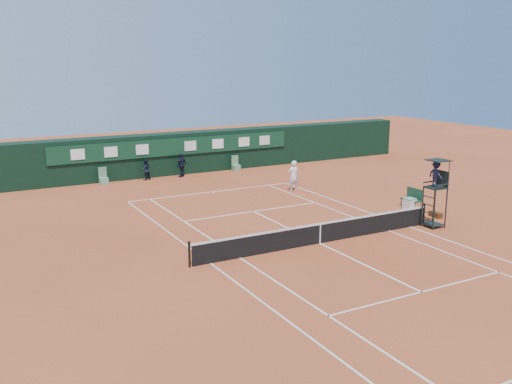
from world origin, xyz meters
The scene contains 14 objects.
ground centered at (0.00, 0.00, 0.00)m, with size 90.00×90.00×0.00m, color #B54F2A.
court_lines centered at (0.00, 0.00, 0.01)m, with size 11.05×23.85×0.01m.
tennis_net centered at (0.00, 0.00, 0.51)m, with size 12.90×0.10×1.10m.
back_wall centered at (0.00, 18.74, 1.51)m, with size 40.00×1.65×3.00m.
linesman_chair_left centered at (-5.50, 17.48, 0.32)m, with size 0.55×0.50×1.15m.
linesman_chair_right centered at (4.50, 17.48, 0.32)m, with size 0.55×0.50×1.15m.
umpire_chair centered at (6.50, -0.56, 2.46)m, with size 0.96×0.95×3.42m.
player_bench centered at (8.40, 2.88, 0.60)m, with size 0.55×1.20×1.10m.
tennis_bag centered at (8.00, 0.71, 0.14)m, with size 0.33×0.76×0.29m, color black.
cooler centered at (7.92, 2.62, 0.33)m, with size 0.57×0.57×0.65m.
tennis_ball centered at (4.34, 8.19, 0.04)m, with size 0.07×0.07×0.07m, color #B3C52D.
player centered at (4.67, 9.66, 0.99)m, with size 0.72×0.47×1.97m, color white.
ball_kid_left centered at (-2.54, 17.50, 0.73)m, with size 0.71×0.56×1.47m, color black.
ball_kid_right centered at (0.06, 17.29, 0.85)m, with size 1.00×0.42×1.71m, color black.
Camera 1 is at (-14.50, -20.43, 8.22)m, focal length 40.00 mm.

